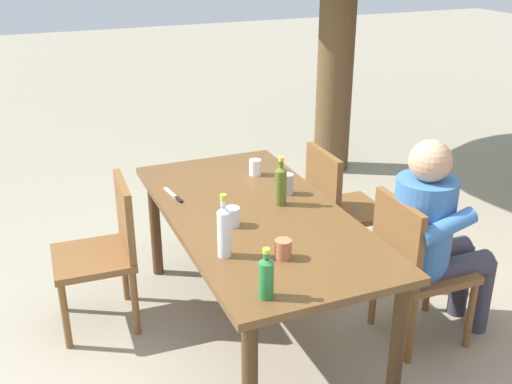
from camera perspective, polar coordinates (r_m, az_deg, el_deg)
The scene contains 14 objects.
ground_plane at distance 3.68m, azimuth 0.00°, elevation -12.47°, with size 24.00×24.00×0.00m, color gray.
dining_table at distance 3.34m, azimuth 0.00°, elevation -3.22°, with size 1.83×0.91×0.74m.
chair_far_right at distance 3.44m, azimuth 14.40°, elevation -6.34°, with size 0.45×0.45×0.87m.
chair_near_left at distance 3.60m, azimuth -13.74°, elevation -4.94°, with size 0.46×0.46×0.87m.
chair_far_left at distance 4.05m, azimuth 7.63°, elevation -1.15°, with size 0.44×0.44×0.87m.
person_in_white_shirt at distance 3.43m, azimuth 16.18°, elevation -3.54°, with size 0.47×0.62×1.18m.
bottle_clear at distance 2.82m, azimuth -2.98°, elevation -3.55°, with size 0.06×0.06×0.31m.
bottle_green at distance 2.53m, azimuth 0.96°, elevation -7.85°, with size 0.06×0.06×0.23m.
bottle_olive at distance 3.35m, azimuth 2.32°, elevation 0.72°, with size 0.06×0.06×0.28m.
cup_terracotta at distance 2.84m, azimuth 2.54°, elevation -5.32°, with size 0.08×0.08×0.09m, color #BC6B47.
cup_white at distance 3.79m, azimuth -0.08°, elevation 2.31°, with size 0.07×0.07×0.10m, color white.
cup_steel at distance 3.51m, azimuth 2.94°, elevation 0.74°, with size 0.07×0.07×0.12m, color #B2B7BC.
cup_glass at distance 3.14m, azimuth -2.24°, elevation -2.31°, with size 0.08×0.08×0.10m, color silver.
table_knife at distance 3.52m, azimuth -7.58°, elevation -0.36°, with size 0.24×0.05×0.01m.
Camera 1 is at (2.76, -1.14, 2.15)m, focal length 43.09 mm.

